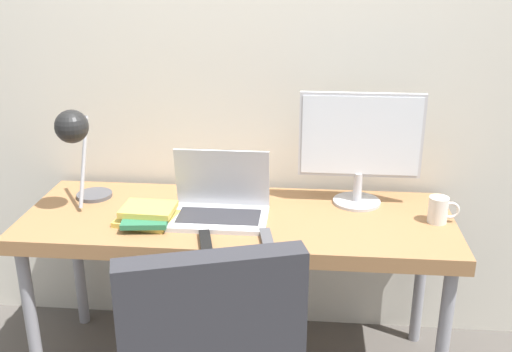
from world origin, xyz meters
name	(u,v)px	position (x,y,z in m)	size (l,w,h in m)	color
wall_back	(247,52)	(0.00, 0.68, 1.30)	(8.00, 0.05, 2.60)	beige
desk	(238,229)	(0.00, 0.31, 0.65)	(1.70, 0.62, 0.71)	#996B42
laptop	(220,204)	(-0.07, 0.28, 0.77)	(0.38, 0.25, 0.26)	silver
monitor	(360,143)	(0.48, 0.48, 0.97)	(0.50, 0.20, 0.47)	#B7B7BC
desk_lamp	(75,138)	(-0.63, 0.31, 1.02)	(0.15, 0.30, 0.42)	#4C4C51
book_stack	(147,215)	(-0.34, 0.21, 0.74)	(0.24, 0.25, 0.06)	gold
tv_remote	(267,240)	(0.13, 0.08, 0.72)	(0.07, 0.17, 0.02)	#4C4C51
media_remote	(206,243)	(-0.08, 0.03, 0.72)	(0.08, 0.18, 0.02)	black
mug	(439,210)	(0.78, 0.31, 0.76)	(0.12, 0.07, 0.10)	silver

